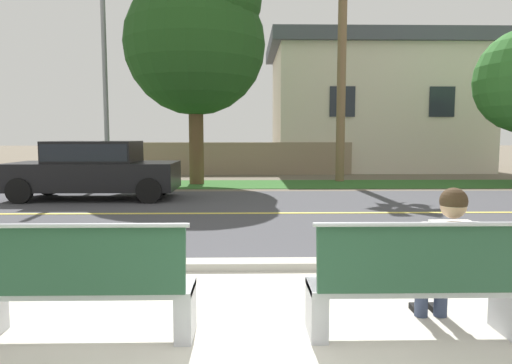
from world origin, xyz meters
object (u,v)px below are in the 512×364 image
seated_person_white (446,254)px  shade_tree_far_left (199,33)px  car_black_far (95,167)px  streetlamp (106,60)px  palm_tree_tall (343,2)px  bench_left (83,288)px  bench_right (417,286)px

seated_person_white → shade_tree_far_left: 13.28m
shade_tree_far_left → car_black_far: bearing=-123.6°
car_black_far → streetlamp: bearing=100.3°
palm_tree_tall → seated_person_white: bearing=-97.6°
bench_left → palm_tree_tall: palm_tree_tall is taller
bench_left → seated_person_white: bearing=3.2°
bench_right → palm_tree_tall: palm_tree_tall is taller
bench_left → car_black_far: car_black_far is taller
seated_person_white → streetlamp: streetlamp is taller
bench_left → streetlamp: streetlamp is taller
seated_person_white → palm_tree_tall: (1.73, 12.99, 5.74)m
seated_person_white → streetlamp: 13.83m
bench_left → seated_person_white: 3.04m
bench_left → streetlamp: 12.94m
car_black_far → shade_tree_far_left: 6.13m
palm_tree_tall → streetlamp: bearing=-171.4°
streetlamp → bench_left: bearing=-74.4°
seated_person_white → bench_left: bearing=-176.8°
bench_right → car_black_far: (-5.43, 8.57, 0.40)m
seated_person_white → car_black_far: 10.17m
streetlamp → shade_tree_far_left: (3.05, 0.30, 0.93)m
car_black_far → bench_left: bearing=-72.4°
car_black_far → palm_tree_tall: size_ratio=0.54×
palm_tree_tall → shade_tree_far_left: bearing=-169.6°
bench_right → bench_left: bearing=180.0°
bench_right → car_black_far: bearing=122.4°
car_black_far → palm_tree_tall: palm_tree_tall is taller
palm_tree_tall → car_black_far: bearing=-148.4°
streetlamp → shade_tree_far_left: 3.20m
bench_right → seated_person_white: bearing=28.9°
car_black_far → palm_tree_tall: bearing=31.6°
bench_right → palm_tree_tall: bearing=81.2°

